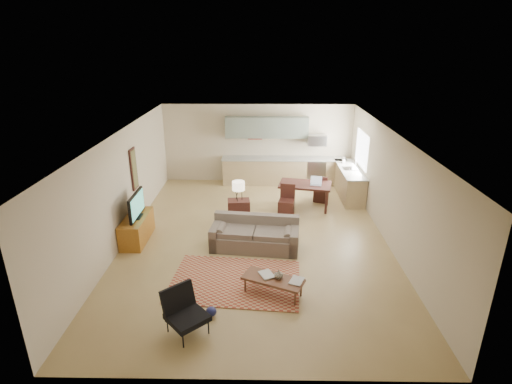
{
  "coord_description": "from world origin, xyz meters",
  "views": [
    {
      "loc": [
        0.15,
        -9.03,
        4.72
      ],
      "look_at": [
        0.0,
        0.3,
        1.15
      ],
      "focal_mm": 28.0,
      "sensor_mm": 36.0,
      "label": 1
    }
  ],
  "objects_px": {
    "coffee_table": "(273,286)",
    "console_table": "(239,212)",
    "sofa": "(255,234)",
    "tv_credenza": "(137,229)",
    "armchair": "(187,313)",
    "dining_table": "(305,196)"
  },
  "relations": [
    {
      "from": "coffee_table",
      "to": "console_table",
      "type": "bearing_deg",
      "value": 128.75
    },
    {
      "from": "sofa",
      "to": "coffee_table",
      "type": "relative_size",
      "value": 1.81
    },
    {
      "from": "coffee_table",
      "to": "tv_credenza",
      "type": "distance_m",
      "value": 4.02
    },
    {
      "from": "coffee_table",
      "to": "tv_credenza",
      "type": "height_order",
      "value": "tv_credenza"
    },
    {
      "from": "armchair",
      "to": "tv_credenza",
      "type": "xyz_separation_m",
      "value": [
        -1.86,
        3.38,
        -0.09
      ]
    },
    {
      "from": "sofa",
      "to": "dining_table",
      "type": "relative_size",
      "value": 1.45
    },
    {
      "from": "sofa",
      "to": "console_table",
      "type": "bearing_deg",
      "value": 115.12
    },
    {
      "from": "tv_credenza",
      "to": "console_table",
      "type": "distance_m",
      "value": 2.69
    },
    {
      "from": "coffee_table",
      "to": "armchair",
      "type": "xyz_separation_m",
      "value": [
        -1.48,
        -1.15,
        0.22
      ]
    },
    {
      "from": "console_table",
      "to": "dining_table",
      "type": "height_order",
      "value": "dining_table"
    },
    {
      "from": "console_table",
      "to": "dining_table",
      "type": "distance_m",
      "value": 2.2
    },
    {
      "from": "coffee_table",
      "to": "console_table",
      "type": "height_order",
      "value": "console_table"
    },
    {
      "from": "tv_credenza",
      "to": "armchair",
      "type": "bearing_deg",
      "value": -61.18
    },
    {
      "from": "armchair",
      "to": "console_table",
      "type": "xyz_separation_m",
      "value": [
        0.63,
        4.4,
        -0.06
      ]
    },
    {
      "from": "armchair",
      "to": "coffee_table",
      "type": "bearing_deg",
      "value": -4.42
    },
    {
      "from": "tv_credenza",
      "to": "console_table",
      "type": "height_order",
      "value": "console_table"
    },
    {
      "from": "sofa",
      "to": "dining_table",
      "type": "bearing_deg",
      "value": 66.97
    },
    {
      "from": "console_table",
      "to": "coffee_table",
      "type": "bearing_deg",
      "value": -81.57
    },
    {
      "from": "armchair",
      "to": "dining_table",
      "type": "height_order",
      "value": "armchair"
    },
    {
      "from": "sofa",
      "to": "console_table",
      "type": "relative_size",
      "value": 3.17
    },
    {
      "from": "sofa",
      "to": "armchair",
      "type": "height_order",
      "value": "armchair"
    },
    {
      "from": "sofa",
      "to": "dining_table",
      "type": "xyz_separation_m",
      "value": [
        1.43,
        2.51,
        0.0
      ]
    }
  ]
}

